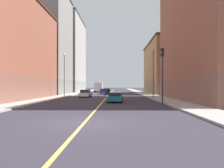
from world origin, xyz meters
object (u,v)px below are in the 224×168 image
Objects in this scene: building_left_near at (213,23)px; building_right_midblock at (46,44)px; box_truck at (99,87)px; car_black at (107,91)px; building_right_corner at (5,49)px; car_teal at (115,97)px; building_left_mid at (168,68)px; street_lamp_left_near at (153,68)px; street_lamp_right_near at (64,71)px; traffic_light_left_near at (162,68)px; building_right_distant at (67,55)px; car_blue at (104,91)px; car_silver at (101,90)px; car_white at (85,94)px.

building_right_midblock is at bearing 143.05° from building_left_near.
car_black is at bearing -72.27° from box_truck.
building_right_midblock reaches higher than building_right_corner.
building_left_mid is at bearing 67.09° from car_teal.
car_black is (13.87, 29.00, -6.89)m from building_right_corner.
street_lamp_left_near is 1.04× the size of street_lamp_right_near.
building_right_corner reaches higher than street_lamp_right_near.
traffic_light_left_near is (21.45, -29.47, -8.03)m from building_right_midblock.
street_lamp_right_near is 1.92× the size of car_teal.
building_right_distant is at bearing 90.00° from building_right_midblock.
building_right_midblock reaches higher than car_black.
street_lamp_left_near is at bearing -60.03° from building_right_distant.
car_black is at bearing 64.44° from building_right_corner.
traffic_light_left_near is at bearing -75.48° from car_blue.
building_left_near is 53.55m from building_right_distant.
car_blue is (13.43, -20.70, -11.51)m from building_right_distant.
traffic_light_left_near is 48.80m from box_truck.
traffic_light_left_near is at bearing -78.77° from car_black.
car_silver is at bearing 99.49° from car_black.
building_right_corner is at bearing 176.04° from building_left_near.
car_blue is (-16.24, 23.85, -9.98)m from building_left_near.
car_black is at bearing 108.67° from street_lamp_left_near.
building_right_corner is 5.84× the size of car_silver.
box_truck is at bearing 90.30° from car_white.
box_truck is at bearing 107.73° from car_black.
building_right_distant reaches higher than building_right_midblock.
car_blue is (13.43, 1.53, -11.31)m from building_right_midblock.
building_right_corner is 0.97× the size of building_right_midblock.
street_lamp_left_near is 27.21m from car_black.
box_truck is at bearing 74.18° from building_right_corner.
building_right_midblock reaches higher than box_truck.
building_left_near reaches higher than car_silver.
car_silver is 0.61× the size of box_truck.
car_teal is at bearing -166.60° from building_left_near.
building_left_mid is 23.81m from street_lamp_left_near.
building_right_midblock is at bearing 90.00° from building_right_corner.
car_white is (-18.64, 9.13, -9.96)m from building_left_near.
car_silver is at bearing 89.71° from box_truck.
car_white is 0.62× the size of box_truck.
street_lamp_right_near is (7.20, -12.91, -7.20)m from building_right_midblock.
car_teal is at bearing -71.02° from building_right_distant.
building_left_mid is at bearing 41.41° from building_right_corner.
traffic_light_left_near is 21.86m from street_lamp_right_near.
car_white is (11.03, -35.42, -11.49)m from building_right_distant.
building_left_mid is 3.09× the size of street_lamp_right_near.
building_right_corner is 5.56× the size of car_blue.
traffic_light_left_near is 19.61m from car_white.
street_lamp_right_near is at bearing -140.05° from building_left_mid.
car_teal is at bearing -82.75° from box_truck.
building_right_distant is 3.17× the size of street_lamp_right_near.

